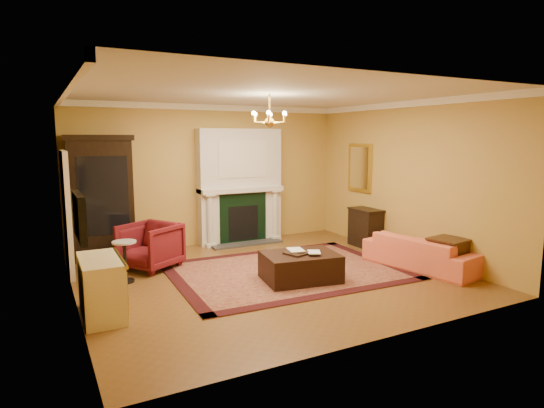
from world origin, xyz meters
TOP-DOWN VIEW (x-y plane):
  - floor at (0.00, 0.00)m, footprint 6.00×5.50m
  - ceiling at (0.00, 0.00)m, footprint 6.00×5.50m
  - wall_back at (0.00, 2.76)m, footprint 6.00×0.02m
  - wall_front at (0.00, -2.76)m, footprint 6.00×0.02m
  - wall_left at (-3.01, 0.00)m, footprint 0.02×5.50m
  - wall_right at (3.01, 0.00)m, footprint 0.02×5.50m
  - fireplace at (0.60, 2.57)m, footprint 1.90×0.70m
  - crown_molding at (0.00, 0.96)m, footprint 6.00×5.50m
  - doorway at (-2.95, 1.70)m, footprint 0.08×1.05m
  - tv_panel at (-2.95, -0.60)m, footprint 0.09×0.95m
  - gilt_mirror at (2.97, 1.40)m, footprint 0.06×0.76m
  - chandelier at (-0.00, 0.00)m, footprint 0.63×0.55m
  - oriental_rug at (0.38, 0.11)m, footprint 3.99×3.05m
  - china_cabinet at (-2.30, 2.49)m, footprint 1.17×0.62m
  - wingback_armchair at (-1.67, 1.38)m, footprint 1.16×1.18m
  - pedestal_table at (-2.21, 0.78)m, footprint 0.38×0.38m
  - commode at (-2.73, -0.52)m, footprint 0.50×1.04m
  - coral_sofa at (2.59, -0.85)m, footprint 0.95×2.10m
  - end_table at (2.72, -1.33)m, footprint 0.59×0.59m
  - console_table at (2.78, 0.93)m, footprint 0.41×0.71m
  - leather_ottoman at (0.32, -0.46)m, footprint 1.30×1.03m
  - ottoman_tray at (0.30, -0.45)m, footprint 0.50×0.43m
  - book_a at (0.16, -0.36)m, footprint 0.24×0.08m
  - book_b at (0.39, -0.58)m, footprint 0.18×0.11m
  - topiary_left at (0.10, 2.53)m, footprint 0.17×0.17m
  - topiary_right at (1.30, 2.53)m, footprint 0.16×0.16m

SIDE VIEW (x-z plane):
  - floor at x=0.00m, z-range -0.02..0.00m
  - oriental_rug at x=0.38m, z-range 0.00..0.02m
  - leather_ottoman at x=0.32m, z-range 0.02..0.46m
  - end_table at x=2.72m, z-range 0.00..0.59m
  - commode at x=-2.73m, z-range 0.00..0.77m
  - console_table at x=2.78m, z-range 0.00..0.78m
  - pedestal_table at x=-2.21m, z-range 0.05..0.73m
  - coral_sofa at x=2.59m, z-range 0.00..0.79m
  - wingback_armchair at x=-1.67m, z-range 0.00..0.90m
  - ottoman_tray at x=0.30m, z-range 0.46..0.48m
  - book_b at x=0.39m, z-range 0.48..0.75m
  - book_a at x=0.16m, z-range 0.48..0.80m
  - doorway at x=-2.95m, z-range 0.00..2.10m
  - china_cabinet at x=-2.30m, z-range 0.00..2.26m
  - fireplace at x=0.60m, z-range -0.06..2.44m
  - tv_panel at x=-2.95m, z-range 1.06..1.64m
  - topiary_right at x=1.30m, z-range 1.25..1.69m
  - topiary_left at x=0.10m, z-range 1.25..1.70m
  - wall_back at x=0.00m, z-range 0.00..3.00m
  - wall_front at x=0.00m, z-range 0.00..3.00m
  - wall_left at x=-3.01m, z-range 0.00..3.00m
  - wall_right at x=3.01m, z-range 0.00..3.00m
  - gilt_mirror at x=2.97m, z-range 1.12..2.17m
  - chandelier at x=0.00m, z-range 2.34..2.87m
  - crown_molding at x=0.00m, z-range 2.88..3.00m
  - ceiling at x=0.00m, z-range 3.00..3.02m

